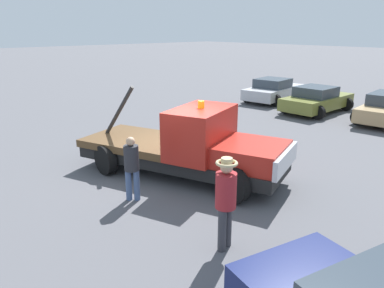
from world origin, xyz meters
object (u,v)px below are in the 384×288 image
object	(u,v)px
person_at_hood	(132,164)
parked_car_silver	(274,90)
parked_car_olive	(317,100)
person_near_truck	(226,196)
traffic_cone	(259,152)
tow_truck	(192,147)

from	to	relation	value
person_at_hood	parked_car_silver	size ratio (longest dim) A/B	0.36
parked_car_silver	parked_car_olive	xyz separation A→B (m)	(3.32, -0.94, -0.00)
person_near_truck	traffic_cone	xyz separation A→B (m)	(-2.80, 4.71, -0.86)
person_near_truck	traffic_cone	size ratio (longest dim) A/B	3.42
person_near_truck	parked_car_silver	xyz separation A→B (m)	(-8.61, 13.53, -0.46)
person_near_truck	person_at_hood	bearing A→B (deg)	167.51
tow_truck	person_at_hood	distance (m)	2.15
person_near_truck	person_at_hood	size ratio (longest dim) A/B	1.14
tow_truck	person_at_hood	xyz separation A→B (m)	(0.16, -2.14, 0.05)
tow_truck	person_near_truck	distance (m)	3.78
tow_truck	parked_car_olive	bearing A→B (deg)	81.66
person_at_hood	person_near_truck	bearing A→B (deg)	-134.62
person_at_hood	parked_car_olive	world-z (taller)	person_at_hood
parked_car_silver	parked_car_olive	size ratio (longest dim) A/B	1.06
person_at_hood	parked_car_silver	bearing A→B (deg)	-24.43
parked_car_silver	parked_car_olive	world-z (taller)	same
tow_truck	traffic_cone	distance (m)	2.78
person_near_truck	traffic_cone	bearing A→B (deg)	106.12
person_at_hood	traffic_cone	distance (m)	4.88
person_near_truck	parked_car_silver	distance (m)	16.05
person_near_truck	traffic_cone	world-z (taller)	person_near_truck
person_near_truck	parked_car_olive	distance (m)	13.67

